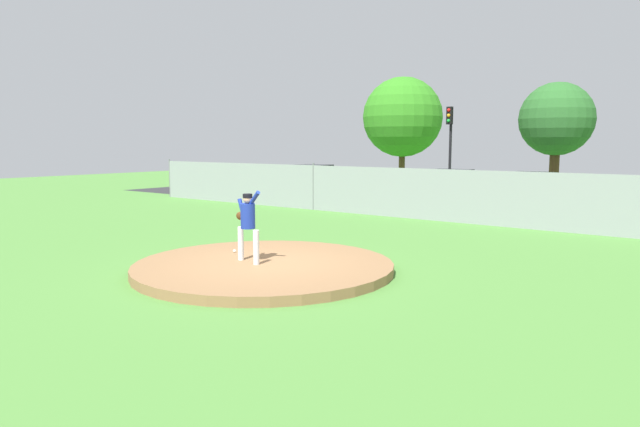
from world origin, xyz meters
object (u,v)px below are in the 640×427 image
Objects in this scene: parked_car_slate at (309,182)px; traffic_cone_orange at (586,208)px; parked_car_charcoal at (640,201)px; traffic_light_near at (450,136)px; baseball at (235,251)px; parked_car_navy at (445,190)px; parked_car_silver at (528,193)px; pitcher_youth at (248,220)px; parked_car_burgundy at (378,186)px.

parked_car_slate is 13.68m from traffic_cone_orange.
parked_car_slate is at bearing 178.45° from parked_car_charcoal.
traffic_light_near reaches higher than parked_car_slate.
traffic_cone_orange is 8.67m from traffic_light_near.
baseball is 13.64m from parked_car_navy.
parked_car_silver is 11.48m from parked_car_slate.
baseball is at bearing -107.37° from traffic_cone_orange.
parked_car_slate is (-15.70, 0.42, 0.04)m from parked_car_charcoal.
traffic_cone_orange is (13.66, 0.59, -0.54)m from parked_car_slate.
parked_car_navy is at bearing 97.87° from pitcher_youth.
baseball is 0.02× the size of parked_car_burgundy.
baseball is at bearing -57.53° from parked_car_slate.
pitcher_youth is 0.37× the size of parked_car_silver.
parked_car_navy is (-0.90, 13.60, 0.57)m from baseball.
parked_car_slate is 7.46× the size of traffic_cone_orange.
pitcher_youth reaches higher than parked_car_slate.
traffic_light_near is at bearing 58.83° from parked_car_burgundy.
parked_car_charcoal is 1.04× the size of parked_car_slate.
parked_car_navy is at bearing 93.77° from baseball.
parked_car_navy is at bearing -167.82° from traffic_cone_orange.
parked_car_burgundy reaches higher than baseball.
parked_car_burgundy reaches higher than traffic_cone_orange.
parked_car_charcoal is at bearing -26.49° from traffic_cone_orange.
parked_car_charcoal is 4.26m from parked_car_silver.
traffic_cone_orange is 0.12× the size of traffic_light_near.
parked_car_silver is at bearing 0.89° from parked_car_slate.
baseball is at bearing -86.23° from parked_car_navy.
baseball is 0.02× the size of traffic_light_near.
parked_car_navy is 0.99× the size of traffic_light_near.
baseball is 15.40m from parked_car_burgundy.
parked_car_navy is 7.56m from parked_car_charcoal.
traffic_light_near is (-9.48, 4.33, 2.45)m from parked_car_charcoal.
parked_car_silver is at bearing -1.48° from parked_car_burgundy.
traffic_cone_orange is (-2.04, 1.02, -0.51)m from parked_car_charcoal.
baseball is 16.84m from parked_car_slate.
parked_car_burgundy is at bearing -121.17° from traffic_light_near.
parked_car_burgundy is 1.04× the size of parked_car_silver.
parked_car_burgundy is 4.82m from traffic_light_near.
traffic_light_near is at bearing 155.97° from traffic_cone_orange.
traffic_light_near is at bearing 113.08° from parked_car_navy.
traffic_cone_orange is at bearing 76.99° from pitcher_youth.
baseball is 15.50m from traffic_cone_orange.
parked_car_burgundy is (-6.03, 15.18, -0.41)m from pitcher_youth.
parked_car_silver is 0.93× the size of traffic_light_near.
parked_car_silver is at bearing 13.12° from parked_car_navy.
baseball is 18.57m from traffic_light_near.
parked_car_silver is at bearing -169.28° from traffic_cone_orange.
parked_car_navy is at bearing -13.41° from parked_car_burgundy.
baseball is (-1.07, 0.61, -0.91)m from pitcher_youth.
pitcher_youth is at bearing -55.70° from parked_car_slate.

